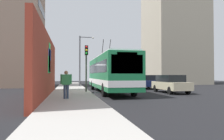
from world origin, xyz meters
TOP-DOWN VIEW (x-y plane):
  - ground_plane at (0.00, 0.00)m, footprint 80.00×80.00m
  - sidewalk_slab at (0.00, 1.60)m, footprint 48.00×3.20m
  - graffiti_wall at (-3.96, 3.35)m, footprint 14.07×0.32m
  - building_far_left at (12.59, 9.20)m, footprint 9.06×7.22m
  - building_far_right at (17.47, -17.00)m, footprint 9.78×9.26m
  - city_bus at (0.01, -1.80)m, footprint 12.59×2.49m
  - parked_car_champagne at (-1.60, -7.00)m, footprint 4.64×1.77m
  - parked_car_navy at (4.66, -7.00)m, footprint 4.60×1.92m
  - pedestrian_near_wall at (-6.22, 1.99)m, footprint 0.23×0.68m
  - pedestrian_midblock at (2.61, 1.95)m, footprint 0.22×0.64m
  - traffic_light at (-0.68, 0.35)m, footprint 0.49×0.28m
  - street_lamp at (8.73, 0.22)m, footprint 0.44×1.94m
  - curbside_puddle at (0.15, -0.60)m, footprint 1.11×1.11m

SIDE VIEW (x-z plane):
  - ground_plane at x=0.00m, z-range 0.00..0.00m
  - curbside_puddle at x=0.15m, z-range 0.00..0.00m
  - sidewalk_slab at x=0.00m, z-range 0.00..0.15m
  - parked_car_champagne at x=-1.60m, z-range 0.04..1.62m
  - parked_car_navy at x=4.66m, z-range 0.05..1.63m
  - pedestrian_midblock at x=2.61m, z-range 0.28..1.85m
  - pedestrian_near_wall at x=-6.22m, z-range 0.30..1.99m
  - city_bus at x=0.01m, z-range -0.71..4.34m
  - graffiti_wall at x=-3.96m, z-range 0.00..4.34m
  - traffic_light at x=-0.68m, z-range 0.85..4.85m
  - street_lamp at x=8.73m, z-range 0.66..7.11m
  - building_far_left at x=12.59m, z-range 0.00..18.90m
  - building_far_right at x=17.47m, z-range 0.00..19.69m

